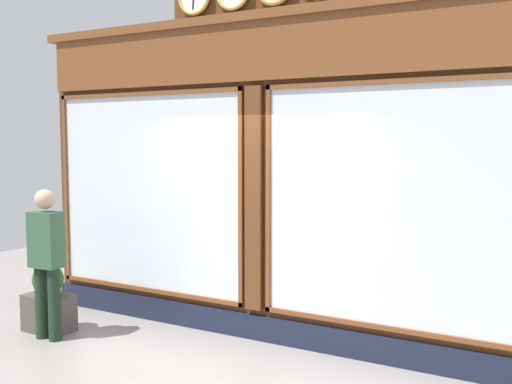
% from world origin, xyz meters
% --- Properties ---
extents(shop_facade, '(6.19, 0.42, 4.16)m').
position_xyz_m(shop_facade, '(-0.00, -0.12, 1.84)').
color(shop_facade, '#5B3319').
rests_on(shop_facade, ground_plane).
extents(pedestrian, '(0.37, 0.24, 1.69)m').
position_xyz_m(pedestrian, '(2.01, 1.17, 0.93)').
color(pedestrian, '#1C2F21').
rests_on(pedestrian, ground_plane).
extents(planter_box, '(0.56, 0.36, 0.44)m').
position_xyz_m(planter_box, '(2.23, 0.97, 0.22)').
color(planter_box, '#4C4742').
rests_on(planter_box, ground_plane).
extents(planter_shrub, '(0.36, 0.36, 0.36)m').
position_xyz_m(planter_shrub, '(2.23, 0.97, 0.62)').
color(planter_shrub, '#285623').
rests_on(planter_shrub, planter_box).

